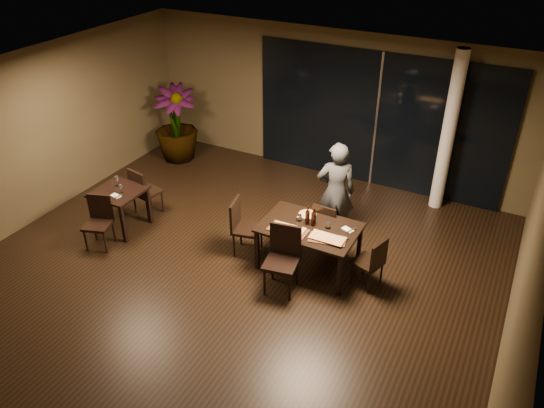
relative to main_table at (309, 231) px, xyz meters
The scene contains 32 objects.
ground 1.45m from the main_table, 141.34° to the right, with size 8.00×8.00×0.00m, color black.
wall_back 3.50m from the main_table, 107.10° to the left, with size 8.00×0.10×3.00m, color brown.
wall_left 5.18m from the main_table, behind, with size 0.10×8.00×3.00m, color brown.
wall_right 3.26m from the main_table, 14.70° to the right, with size 0.10×8.00×3.00m, color brown.
ceiling 2.67m from the main_table, 141.34° to the right, with size 8.00×8.00×0.04m, color silver.
window_panel 3.23m from the main_table, 90.00° to the left, with size 5.00×0.06×2.70m, color black.
column 3.28m from the main_table, 63.84° to the left, with size 0.24×0.24×3.00m, color white.
main_table is the anchor object (origin of this frame).
side_table 3.44m from the main_table, behind, with size 0.80×0.80×0.75m.
chair_main_far 0.58m from the main_table, 83.34° to the left, with size 0.43×0.43×0.88m.
chair_main_near 0.66m from the main_table, 102.15° to the right, with size 0.55×0.55×1.04m.
chair_main_left 1.14m from the main_table, behind, with size 0.53×0.53×0.96m.
chair_main_right 1.07m from the main_table, ahead, with size 0.49×0.49×0.85m.
chair_side_far 3.32m from the main_table, behind, with size 0.52×0.52×0.95m.
chair_side_near 3.53m from the main_table, 162.56° to the right, with size 0.53×0.53×0.90m.
diner 1.00m from the main_table, 87.84° to the left, with size 0.60×0.40×1.77m, color #303335.
potted_plant 4.76m from the main_table, 151.75° to the left, with size 0.90×0.90×1.66m, color #1F4918.
pizza_board_left 0.36m from the main_table, 135.09° to the right, with size 0.61×0.31×0.01m, color #4F2B19.
pizza_board_right 0.44m from the main_table, 28.32° to the right, with size 0.55×0.28×0.01m, color #442A16.
oblong_pizza_left 0.37m from the main_table, 135.09° to the right, with size 0.49×0.23×0.02m, color maroon, non-canonical shape.
oblong_pizza_right 0.44m from the main_table, 28.32° to the right, with size 0.51×0.23×0.02m, color maroon, non-canonical shape.
round_pizza 0.35m from the main_table, 119.55° to the left, with size 0.28×0.28×0.01m, color red.
bottle_a 0.25m from the main_table, 141.18° to the left, with size 0.07×0.07×0.31m, color black, non-canonical shape.
bottle_b 0.24m from the main_table, 59.58° to the left, with size 0.07×0.07×0.31m, color black, non-canonical shape.
bottle_c 0.24m from the main_table, 75.75° to the left, with size 0.06×0.06×0.28m, color black, non-canonical shape.
tumbler_left 0.26m from the main_table, 159.30° to the left, with size 0.08×0.08×0.10m, color white.
tumbler_right 0.31m from the main_table, 19.82° to the left, with size 0.08×0.08×0.09m, color white.
napkin_near 0.57m from the main_table, 12.65° to the right, with size 0.18×0.10×0.01m, color white.
napkin_far 0.59m from the main_table, 17.79° to the left, with size 0.18×0.10×0.01m, color white.
wine_glass_a 3.55m from the main_table, behind, with size 0.08×0.08×0.19m, color white, non-canonical shape.
wine_glass_b 3.34m from the main_table, behind, with size 0.07×0.07×0.16m, color white, non-canonical shape.
side_napkin 3.37m from the main_table, 168.61° to the right, with size 0.18×0.11×0.01m, color white.
Camera 1 is at (3.64, -5.53, 5.28)m, focal length 35.00 mm.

